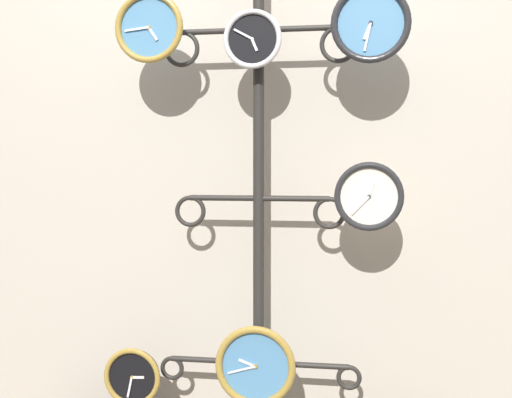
% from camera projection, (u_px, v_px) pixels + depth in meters
% --- Properties ---
extents(shop_wall, '(4.40, 0.04, 2.80)m').
position_uv_depth(shop_wall, '(266.00, 121.00, 2.58)').
color(shop_wall, '#BCB2A3').
rests_on(shop_wall, ground_plane).
extents(display_stand, '(0.71, 0.35, 1.99)m').
position_uv_depth(display_stand, '(259.00, 308.00, 2.46)').
color(display_stand, '#282623').
rests_on(display_stand, ground_plane).
extents(clock_top_left, '(0.24, 0.04, 0.24)m').
position_uv_depth(clock_top_left, '(149.00, 28.00, 2.40)').
color(clock_top_left, '#4C84B2').
extents(clock_top_center, '(0.20, 0.04, 0.20)m').
position_uv_depth(clock_top_center, '(253.00, 39.00, 2.35)').
color(clock_top_center, black).
extents(clock_top_right, '(0.25, 0.04, 0.25)m').
position_uv_depth(clock_top_right, '(371.00, 23.00, 2.26)').
color(clock_top_right, '#4C84B2').
extents(clock_middle_right, '(0.22, 0.04, 0.22)m').
position_uv_depth(clock_middle_right, '(369.00, 196.00, 2.28)').
color(clock_middle_right, silver).
extents(clock_bottom_left, '(0.20, 0.04, 0.20)m').
position_uv_depth(clock_bottom_left, '(133.00, 377.00, 2.45)').
color(clock_bottom_left, black).
extents(clock_bottom_center, '(0.27, 0.04, 0.27)m').
position_uv_depth(clock_bottom_center, '(256.00, 366.00, 2.36)').
color(clock_bottom_center, '#4C84B2').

